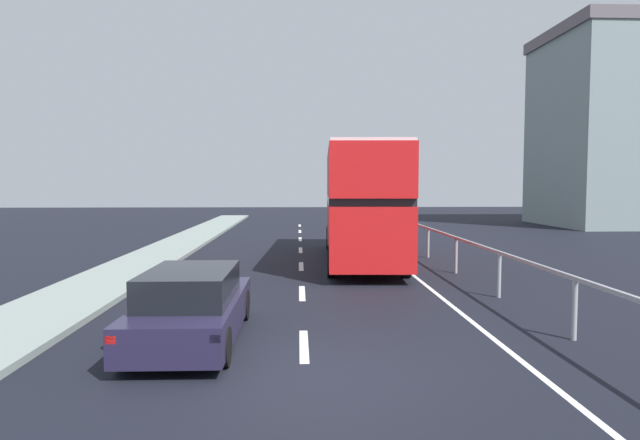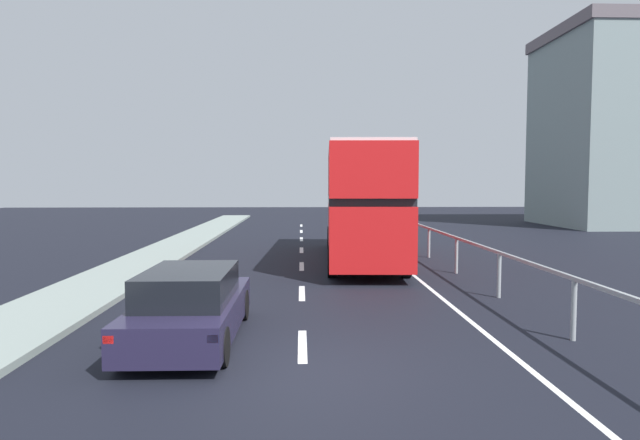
# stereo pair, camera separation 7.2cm
# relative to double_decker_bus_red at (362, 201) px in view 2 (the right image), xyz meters

# --- Properties ---
(ground_plane) EXTENTS (73.19, 120.00, 0.10)m
(ground_plane) POSITION_rel_double_decker_bus_red_xyz_m (-2.27, -12.01, -2.32)
(ground_plane) COLOR black
(lane_paint_markings) EXTENTS (3.72, 46.00, 0.01)m
(lane_paint_markings) POSITION_rel_double_decker_bus_red_xyz_m (-0.01, -3.26, -2.27)
(lane_paint_markings) COLOR silver
(lane_paint_markings) RESTS_ON ground
(bridge_side_railing) EXTENTS (0.10, 42.00, 1.20)m
(bridge_side_railing) POSITION_rel_double_decker_bus_red_xyz_m (2.78, -3.01, -1.29)
(bridge_side_railing) COLOR #92979B
(bridge_side_railing) RESTS_ON ground
(double_decker_bus_red) EXTENTS (3.00, 10.64, 4.23)m
(double_decker_bus_red) POSITION_rel_double_decker_bus_red_xyz_m (0.00, 0.00, 0.00)
(double_decker_bus_red) COLOR red
(double_decker_bus_red) RESTS_ON ground
(hatchback_car_near) EXTENTS (1.78, 4.44, 1.37)m
(hatchback_car_near) POSITION_rel_double_decker_bus_red_xyz_m (-4.34, -10.42, -1.61)
(hatchback_car_near) COLOR #211D37
(hatchback_car_near) RESTS_ON ground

